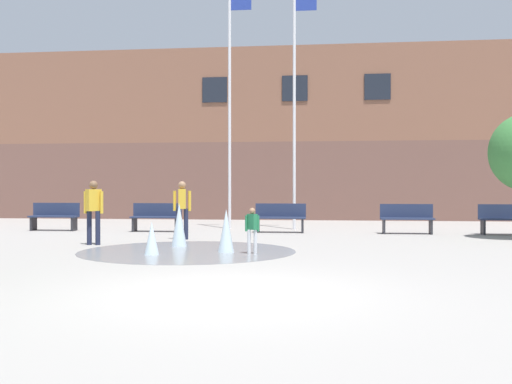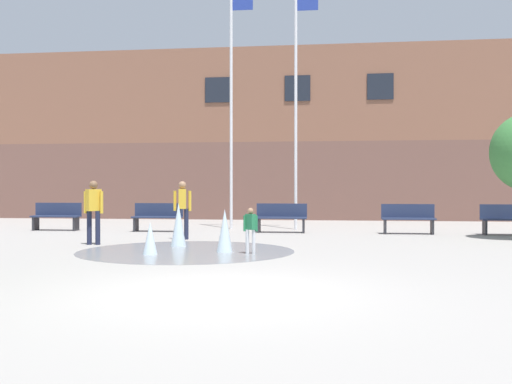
{
  "view_description": "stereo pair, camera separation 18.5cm",
  "coord_description": "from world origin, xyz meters",
  "px_view_note": "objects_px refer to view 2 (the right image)",
  "views": [
    {
      "loc": [
        1.33,
        -7.96,
        1.44
      ],
      "look_at": [
        -0.52,
        7.87,
        1.3
      ],
      "focal_mm": 42.0,
      "sensor_mm": 36.0,
      "label": 1
    },
    {
      "loc": [
        1.52,
        -7.94,
        1.44
      ],
      "look_at": [
        -0.52,
        7.87,
        1.3
      ],
      "focal_mm": 42.0,
      "sensor_mm": 36.0,
      "label": 2
    }
  ],
  "objects_px": {
    "park_bench_far_right": "(509,219)",
    "park_bench_left_of_flagpoles": "(57,216)",
    "park_bench_under_right_flagpole": "(408,218)",
    "park_bench_under_left_flagpole": "(158,217)",
    "adult_near_bench": "(93,207)",
    "flagpole_right": "(297,100)",
    "teen_by_trashcan": "(182,205)",
    "child_in_fountain": "(250,227)",
    "flagpole_left": "(232,100)",
    "park_bench_center": "(281,217)"
  },
  "relations": [
    {
      "from": "teen_by_trashcan",
      "to": "flagpole_right",
      "type": "height_order",
      "value": "flagpole_right"
    },
    {
      "from": "park_bench_under_left_flagpole",
      "to": "park_bench_far_right",
      "type": "relative_size",
      "value": 1.0
    },
    {
      "from": "park_bench_left_of_flagpoles",
      "to": "adult_near_bench",
      "type": "distance_m",
      "value": 5.54
    },
    {
      "from": "flagpole_left",
      "to": "flagpole_right",
      "type": "xyz_separation_m",
      "value": [
        2.21,
        -0.0,
        -0.05
      ]
    },
    {
      "from": "park_bench_under_left_flagpole",
      "to": "adult_near_bench",
      "type": "xyz_separation_m",
      "value": [
        -0.3,
        -4.46,
        0.45
      ]
    },
    {
      "from": "teen_by_trashcan",
      "to": "park_bench_left_of_flagpoles",
      "type": "bearing_deg",
      "value": -132.59
    },
    {
      "from": "park_bench_center",
      "to": "child_in_fountain",
      "type": "relative_size",
      "value": 1.62
    },
    {
      "from": "park_bench_under_right_flagpole",
      "to": "park_bench_center",
      "type": "bearing_deg",
      "value": 178.89
    },
    {
      "from": "park_bench_under_right_flagpole",
      "to": "park_bench_far_right",
      "type": "xyz_separation_m",
      "value": [
        2.93,
        0.02,
        0.0
      ]
    },
    {
      "from": "park_bench_under_left_flagpole",
      "to": "park_bench_center",
      "type": "xyz_separation_m",
      "value": [
        3.99,
        0.09,
        0.0
      ]
    },
    {
      "from": "park_bench_center",
      "to": "flagpole_right",
      "type": "bearing_deg",
      "value": 75.12
    },
    {
      "from": "park_bench_left_of_flagpoles",
      "to": "park_bench_under_right_flagpole",
      "type": "bearing_deg",
      "value": -0.26
    },
    {
      "from": "child_in_fountain",
      "to": "teen_by_trashcan",
      "type": "bearing_deg",
      "value": 164.44
    },
    {
      "from": "park_bench_under_right_flagpole",
      "to": "flagpole_left",
      "type": "height_order",
      "value": "flagpole_left"
    },
    {
      "from": "park_bench_under_right_flagpole",
      "to": "park_bench_under_left_flagpole",
      "type": "bearing_deg",
      "value": -179.91
    },
    {
      "from": "child_in_fountain",
      "to": "adult_near_bench",
      "type": "xyz_separation_m",
      "value": [
        -4.14,
        1.5,
        0.35
      ]
    },
    {
      "from": "park_bench_under_left_flagpole",
      "to": "park_bench_left_of_flagpoles",
      "type": "bearing_deg",
      "value": 178.95
    },
    {
      "from": "park_bench_far_right",
      "to": "adult_near_bench",
      "type": "relative_size",
      "value": 1.01
    },
    {
      "from": "park_bench_under_left_flagpole",
      "to": "park_bench_far_right",
      "type": "bearing_deg",
      "value": 0.15
    },
    {
      "from": "park_bench_left_of_flagpoles",
      "to": "park_bench_far_right",
      "type": "bearing_deg",
      "value": -0.14
    },
    {
      "from": "park_bench_left_of_flagpoles",
      "to": "teen_by_trashcan",
      "type": "distance_m",
      "value": 5.7
    },
    {
      "from": "park_bench_left_of_flagpoles",
      "to": "park_bench_under_right_flagpole",
      "type": "relative_size",
      "value": 1.0
    },
    {
      "from": "park_bench_under_left_flagpole",
      "to": "flagpole_right",
      "type": "xyz_separation_m",
      "value": [
        4.38,
        1.55,
        3.88
      ]
    },
    {
      "from": "park_bench_far_right",
      "to": "flagpole_right",
      "type": "relative_size",
      "value": 0.19
    },
    {
      "from": "teen_by_trashcan",
      "to": "park_bench_center",
      "type": "bearing_deg",
      "value": 124.86
    },
    {
      "from": "child_in_fountain",
      "to": "teen_by_trashcan",
      "type": "xyz_separation_m",
      "value": [
        -2.33,
        3.27,
        0.35
      ]
    },
    {
      "from": "park_bench_left_of_flagpoles",
      "to": "park_bench_under_right_flagpole",
      "type": "distance_m",
      "value": 11.33
    },
    {
      "from": "park_bench_under_left_flagpole",
      "to": "adult_near_bench",
      "type": "bearing_deg",
      "value": -93.85
    },
    {
      "from": "park_bench_center",
      "to": "park_bench_under_right_flagpole",
      "type": "distance_m",
      "value": 3.89
    },
    {
      "from": "teen_by_trashcan",
      "to": "flagpole_left",
      "type": "height_order",
      "value": "flagpole_left"
    },
    {
      "from": "child_in_fountain",
      "to": "flagpole_left",
      "type": "xyz_separation_m",
      "value": [
        -1.68,
        7.52,
        3.83
      ]
    },
    {
      "from": "park_bench_far_right",
      "to": "child_in_fountain",
      "type": "bearing_deg",
      "value": -139.29
    },
    {
      "from": "adult_near_bench",
      "to": "flagpole_right",
      "type": "bearing_deg",
      "value": -176.67
    },
    {
      "from": "child_in_fountain",
      "to": "park_bench_center",
      "type": "bearing_deg",
      "value": 127.52
    },
    {
      "from": "park_bench_under_right_flagpole",
      "to": "flagpole_right",
      "type": "bearing_deg",
      "value": 156.27
    },
    {
      "from": "park_bench_far_right",
      "to": "flagpole_right",
      "type": "distance_m",
      "value": 7.67
    },
    {
      "from": "adult_near_bench",
      "to": "park_bench_left_of_flagpoles",
      "type": "bearing_deg",
      "value": -103.93
    },
    {
      "from": "park_bench_left_of_flagpoles",
      "to": "adult_near_bench",
      "type": "bearing_deg",
      "value": -55.13
    },
    {
      "from": "park_bench_center",
      "to": "child_in_fountain",
      "type": "height_order",
      "value": "child_in_fountain"
    },
    {
      "from": "park_bench_under_right_flagpole",
      "to": "park_bench_far_right",
      "type": "relative_size",
      "value": 1.0
    },
    {
      "from": "park_bench_under_left_flagpole",
      "to": "child_in_fountain",
      "type": "xyz_separation_m",
      "value": [
        3.84,
        -5.97,
        0.1
      ]
    },
    {
      "from": "child_in_fountain",
      "to": "adult_near_bench",
      "type": "bearing_deg",
      "value": -161.04
    },
    {
      "from": "park_bench_under_left_flagpole",
      "to": "flagpole_right",
      "type": "height_order",
      "value": "flagpole_right"
    },
    {
      "from": "flagpole_right",
      "to": "park_bench_far_right",
      "type": "bearing_deg",
      "value": -13.31
    },
    {
      "from": "park_bench_under_right_flagpole",
      "to": "flagpole_left",
      "type": "relative_size",
      "value": 0.19
    },
    {
      "from": "park_bench_under_right_flagpole",
      "to": "teen_by_trashcan",
      "type": "distance_m",
      "value": 6.94
    },
    {
      "from": "park_bench_far_right",
      "to": "park_bench_left_of_flagpoles",
      "type": "bearing_deg",
      "value": 179.86
    },
    {
      "from": "park_bench_far_right",
      "to": "child_in_fountain",
      "type": "xyz_separation_m",
      "value": [
        -6.97,
        -5.99,
        0.1
      ]
    },
    {
      "from": "park_bench_under_left_flagpole",
      "to": "flagpole_right",
      "type": "distance_m",
      "value": 6.05
    },
    {
      "from": "flagpole_left",
      "to": "park_bench_far_right",
      "type": "bearing_deg",
      "value": -9.98
    }
  ]
}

